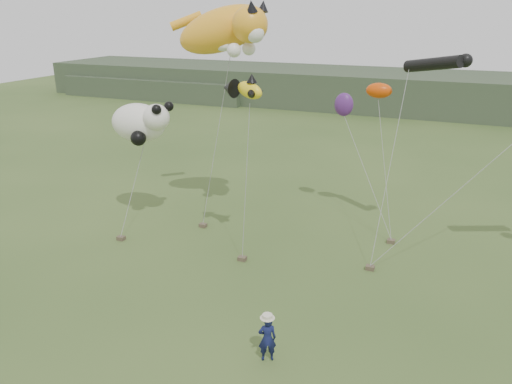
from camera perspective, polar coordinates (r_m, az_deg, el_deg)
ground at (r=18.75m, az=-1.52°, el=-14.38°), size 120.00×120.00×0.00m
headland at (r=60.19m, az=13.35°, el=11.23°), size 90.00×13.00×4.00m
festival_attendant at (r=16.50m, az=1.29°, el=-16.39°), size 0.69×0.61×1.60m
sandbag_anchors at (r=23.84m, az=0.72°, el=-6.10°), size 12.68×4.97×0.19m
cat_kite at (r=24.37m, az=-3.22°, el=18.07°), size 5.76×3.38×3.16m
fish_kite at (r=20.61m, az=-1.59°, el=11.72°), size 2.17×1.41×1.09m
panda_kite at (r=25.45m, az=-12.99°, el=7.76°), size 3.39×2.19×2.11m
misc_kites at (r=25.85m, az=11.75°, el=10.44°), size 2.96×1.49×1.90m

